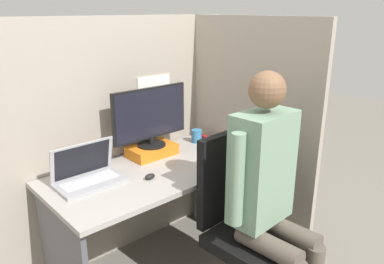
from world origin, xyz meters
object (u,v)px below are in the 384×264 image
object	(u,v)px
carrot_toy	(216,164)
person	(270,188)
monitor	(150,116)
stapler	(208,140)
coffee_mug	(197,136)
paper_box	(152,150)
office_chair	(244,221)
laptop	(88,175)

from	to	relation	value
carrot_toy	person	size ratio (longest dim) A/B	0.09
monitor	carrot_toy	size ratio (longest dim) A/B	4.35
stapler	coffee_mug	distance (m)	0.09
paper_box	monitor	size ratio (longest dim) A/B	0.56
paper_box	office_chair	distance (m)	0.81
office_chair	person	bearing A→B (deg)	-92.74
carrot_toy	office_chair	xyz separation A→B (m)	(-0.11, -0.34, -0.21)
paper_box	monitor	xyz separation A→B (m)	(0.00, 0.00, 0.24)
paper_box	carrot_toy	world-z (taller)	paper_box
paper_box	laptop	world-z (taller)	laptop
monitor	office_chair	xyz separation A→B (m)	(0.08, -0.77, -0.47)
paper_box	office_chair	bearing A→B (deg)	-84.31
person	office_chair	bearing A→B (deg)	87.26
laptop	person	distance (m)	1.02
paper_box	carrot_toy	xyz separation A→B (m)	(0.18, -0.43, -0.02)
monitor	carrot_toy	world-z (taller)	monitor
office_chair	laptop	bearing A→B (deg)	132.01
laptop	stapler	distance (m)	0.98
laptop	coffee_mug	distance (m)	0.93
laptop	coffee_mug	xyz separation A→B (m)	(0.93, 0.10, 0.00)
carrot_toy	coffee_mug	size ratio (longest dim) A/B	1.35
paper_box	coffee_mug	size ratio (longest dim) A/B	3.30
monitor	carrot_toy	bearing A→B (deg)	-67.04
carrot_toy	coffee_mug	world-z (taller)	coffee_mug
carrot_toy	office_chair	size ratio (longest dim) A/B	0.13
paper_box	office_chair	size ratio (longest dim) A/B	0.31
person	coffee_mug	distance (m)	0.98
stapler	person	size ratio (longest dim) A/B	0.09
paper_box	person	world-z (taller)	person
office_chair	person	world-z (taller)	person
monitor	laptop	bearing A→B (deg)	-168.38
office_chair	coffee_mug	distance (m)	0.86
monitor	coffee_mug	xyz separation A→B (m)	(0.40, -0.01, -0.23)
monitor	coffee_mug	bearing A→B (deg)	-1.60
laptop	office_chair	distance (m)	0.93
office_chair	person	xyz separation A→B (m)	(-0.01, -0.16, 0.27)
person	stapler	bearing A→B (deg)	65.40
carrot_toy	coffee_mug	distance (m)	0.48
paper_box	laptop	bearing A→B (deg)	-168.67
person	coffee_mug	xyz separation A→B (m)	(0.34, 0.92, -0.03)
person	paper_box	bearing A→B (deg)	94.24
paper_box	carrot_toy	bearing A→B (deg)	-66.90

